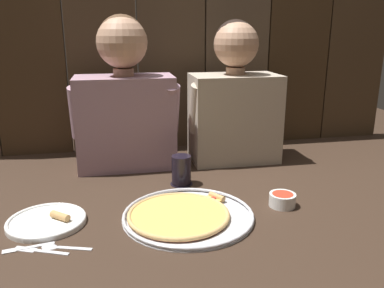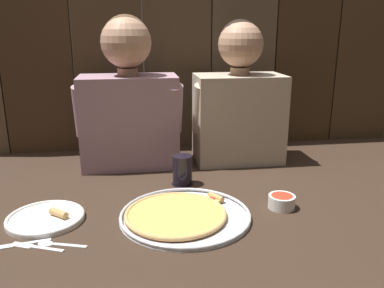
{
  "view_description": "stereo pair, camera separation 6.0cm",
  "coord_description": "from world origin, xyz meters",
  "px_view_note": "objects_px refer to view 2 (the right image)",
  "views": [
    {
      "loc": [
        -0.27,
        -1.17,
        0.56
      ],
      "look_at": [
        -0.02,
        0.1,
        0.18
      ],
      "focal_mm": 37.03,
      "sensor_mm": 36.0,
      "label": 1
    },
    {
      "loc": [
        -0.21,
        -1.18,
        0.56
      ],
      "look_at": [
        -0.02,
        0.1,
        0.18
      ],
      "focal_mm": 37.03,
      "sensor_mm": 36.0,
      "label": 2
    }
  ],
  "objects_px": {
    "diner_right": "(239,99)",
    "diner_left": "(129,98)",
    "drinking_glass": "(182,170)",
    "pizza_tray": "(181,214)",
    "dinner_plate": "(46,218)",
    "dipping_bowl": "(282,201)"
  },
  "relations": [
    {
      "from": "drinking_glass",
      "to": "diner_right",
      "type": "xyz_separation_m",
      "value": [
        0.27,
        0.25,
        0.22
      ]
    },
    {
      "from": "drinking_glass",
      "to": "dipping_bowl",
      "type": "xyz_separation_m",
      "value": [
        0.29,
        -0.25,
        -0.03
      ]
    },
    {
      "from": "pizza_tray",
      "to": "dipping_bowl",
      "type": "bearing_deg",
      "value": 3.5
    },
    {
      "from": "drinking_glass",
      "to": "dipping_bowl",
      "type": "relative_size",
      "value": 1.28
    },
    {
      "from": "pizza_tray",
      "to": "dinner_plate",
      "type": "distance_m",
      "value": 0.41
    },
    {
      "from": "dinner_plate",
      "to": "dipping_bowl",
      "type": "height_order",
      "value": "dipping_bowl"
    },
    {
      "from": "dinner_plate",
      "to": "diner_left",
      "type": "bearing_deg",
      "value": 61.57
    },
    {
      "from": "dipping_bowl",
      "to": "diner_right",
      "type": "relative_size",
      "value": 0.15
    },
    {
      "from": "dinner_plate",
      "to": "dipping_bowl",
      "type": "bearing_deg",
      "value": -1.58
    },
    {
      "from": "dinner_plate",
      "to": "diner_left",
      "type": "height_order",
      "value": "diner_left"
    },
    {
      "from": "pizza_tray",
      "to": "diner_left",
      "type": "xyz_separation_m",
      "value": [
        -0.15,
        0.52,
        0.28
      ]
    },
    {
      "from": "diner_right",
      "to": "diner_left",
      "type": "bearing_deg",
      "value": 179.94
    },
    {
      "from": "diner_left",
      "to": "diner_right",
      "type": "relative_size",
      "value": 1.03
    },
    {
      "from": "pizza_tray",
      "to": "dinner_plate",
      "type": "xyz_separation_m",
      "value": [
        -0.41,
        0.04,
        -0.0
      ]
    },
    {
      "from": "dipping_bowl",
      "to": "diner_left",
      "type": "bearing_deg",
      "value": 133.93
    },
    {
      "from": "diner_left",
      "to": "dinner_plate",
      "type": "bearing_deg",
      "value": -118.43
    },
    {
      "from": "dipping_bowl",
      "to": "diner_left",
      "type": "relative_size",
      "value": 0.14
    },
    {
      "from": "dinner_plate",
      "to": "diner_left",
      "type": "distance_m",
      "value": 0.61
    },
    {
      "from": "dinner_plate",
      "to": "drinking_glass",
      "type": "xyz_separation_m",
      "value": [
        0.44,
        0.23,
        0.05
      ]
    },
    {
      "from": "pizza_tray",
      "to": "dinner_plate",
      "type": "bearing_deg",
      "value": 174.33
    },
    {
      "from": "drinking_glass",
      "to": "diner_left",
      "type": "bearing_deg",
      "value": 127.06
    },
    {
      "from": "drinking_glass",
      "to": "diner_right",
      "type": "bearing_deg",
      "value": 42.04
    }
  ]
}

